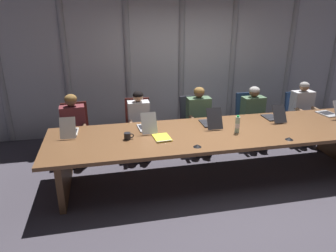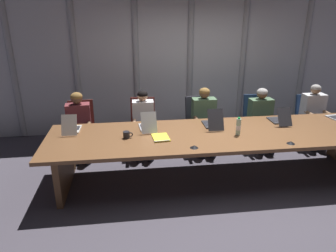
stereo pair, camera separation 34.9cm
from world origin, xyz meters
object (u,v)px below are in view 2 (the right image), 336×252
at_px(spiral_notepad, 161,138).
at_px(office_chair_right_mid, 256,127).
at_px(person_left_end, 79,122).
at_px(conference_mic_middle, 194,147).
at_px(laptop_left_end, 72,128).
at_px(water_bottle_primary, 238,127).
at_px(office_chair_left_end, 83,135).
at_px(office_chair_right_end, 309,125).
at_px(person_right_end, 315,112).
at_px(person_right_mid, 262,115).
at_px(coffee_mug_near, 127,135).
at_px(laptop_right_mid, 279,119).
at_px(office_chair_left_mid, 143,132).
at_px(conference_mic_left_side, 291,142).
at_px(laptop_center, 212,123).
at_px(person_left_mid, 143,120).
at_px(office_chair_center, 200,130).
at_px(person_center, 205,117).
at_px(laptop_left_mid, 148,126).

bearing_deg(spiral_notepad, office_chair_right_mid, 27.42).
distance_m(person_left_end, conference_mic_middle, 2.21).
bearing_deg(conference_mic_middle, laptop_left_end, 154.50).
bearing_deg(water_bottle_primary, office_chair_left_end, 152.44).
relative_size(office_chair_right_end, person_right_end, 0.78).
relative_size(person_right_mid, water_bottle_primary, 4.23).
height_order(person_right_mid, spiral_notepad, person_right_mid).
height_order(office_chair_left_end, coffee_mug_near, office_chair_left_end).
bearing_deg(spiral_notepad, person_right_mid, 23.71).
distance_m(laptop_right_mid, office_chair_left_mid, 2.32).
bearing_deg(coffee_mug_near, conference_mic_middle, -27.50).
distance_m(laptop_right_mid, person_left_end, 3.27).
relative_size(office_chair_left_mid, conference_mic_left_side, 8.56).
bearing_deg(laptop_center, coffee_mug_near, 102.64).
xyz_separation_m(coffee_mug_near, conference_mic_left_side, (2.17, -0.48, -0.03)).
bearing_deg(conference_mic_left_side, office_chair_left_end, 151.01).
relative_size(office_chair_right_mid, person_right_end, 0.81).
bearing_deg(person_left_mid, office_chair_center, 100.25).
distance_m(office_chair_left_mid, person_center, 1.14).
bearing_deg(laptop_left_mid, person_left_mid, -1.91).
height_order(laptop_right_mid, person_center, person_center).
height_order(person_left_mid, conference_mic_left_side, person_left_mid).
relative_size(laptop_left_mid, person_center, 0.41).
distance_m(laptop_left_mid, water_bottle_primary, 1.32).
xyz_separation_m(laptop_center, person_right_end, (2.13, 0.71, -0.15)).
bearing_deg(person_left_mid, laptop_left_end, -57.63).
xyz_separation_m(office_chair_right_mid, coffee_mug_near, (-2.40, -1.15, 0.43)).
height_order(laptop_right_mid, office_chair_left_end, laptop_right_mid).
distance_m(office_chair_center, person_left_end, 2.14).
height_order(person_left_mid, person_right_end, person_right_end).
xyz_separation_m(office_chair_left_mid, water_bottle_primary, (1.30, -1.23, 0.50)).
distance_m(water_bottle_primary, coffee_mug_near, 1.58).
xyz_separation_m(office_chair_right_end, coffee_mug_near, (-3.45, -1.15, 0.44)).
height_order(office_chair_left_mid, person_left_mid, person_left_mid).
height_order(office_chair_right_mid, conference_mic_left_side, office_chair_right_mid).
distance_m(laptop_center, office_chair_right_end, 2.36).
distance_m(person_left_end, water_bottle_primary, 2.62).
bearing_deg(coffee_mug_near, office_chair_right_end, 18.41).
bearing_deg(laptop_right_mid, conference_mic_left_side, 164.34).
distance_m(laptop_right_mid, person_center, 1.24).
relative_size(laptop_right_mid, office_chair_center, 0.50).
xyz_separation_m(laptop_center, office_chair_left_mid, (-1.03, 0.87, -0.44)).
height_order(person_right_mid, conference_mic_left_side, person_right_mid).
relative_size(office_chair_left_mid, water_bottle_primary, 3.61).
distance_m(office_chair_right_end, person_center, 2.12).
relative_size(person_left_end, person_right_mid, 1.03).
bearing_deg(person_center, conference_mic_left_side, 28.76).
distance_m(office_chair_left_end, person_left_mid, 1.11).
xyz_separation_m(person_left_mid, spiral_notepad, (0.19, -1.06, 0.11)).
xyz_separation_m(person_right_mid, conference_mic_middle, (-1.55, -1.44, 0.12)).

